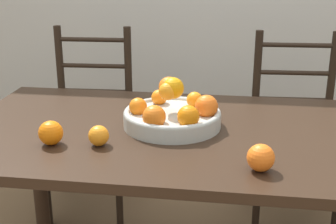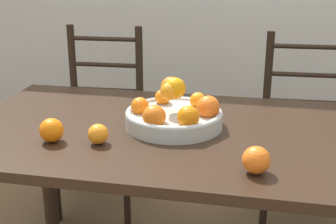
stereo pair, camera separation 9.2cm
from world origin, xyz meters
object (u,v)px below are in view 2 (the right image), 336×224
Objects in this scene: chair_right at (304,138)px; fruit_bowl at (174,113)px; orange_loose_2 at (256,160)px; chair_left at (101,123)px; orange_loose_1 at (51,130)px; orange_loose_0 at (98,134)px.

fruit_bowl is at bearing -130.88° from chair_right.
chair_left is at bearing 129.93° from orange_loose_2.
orange_loose_1 is 0.97m from chair_left.
fruit_bowl is 0.36× the size of chair_right.
chair_left reaches higher than fruit_bowl.
orange_loose_2 is at bearing -12.37° from orange_loose_0.
fruit_bowl is 0.44m from orange_loose_1.
fruit_bowl is 0.30m from orange_loose_0.
fruit_bowl is at bearing 43.38° from orange_loose_0.
chair_right is (0.75, 0.89, -0.31)m from orange_loose_0.
chair_left is at bearing 176.84° from chair_right.
fruit_bowl is 0.44m from orange_loose_2.
chair_left is 1.00× the size of chair_right.
chair_right reaches higher than orange_loose_1.
orange_loose_0 is (-0.22, -0.21, -0.02)m from fruit_bowl.
fruit_bowl is 0.93m from chair_left.
orange_loose_0 is 0.07× the size of chair_right.
chair_left is (-0.54, 0.68, -0.33)m from fruit_bowl.
fruit_bowl is 0.93m from chair_right.
orange_loose_2 is (0.30, -0.32, -0.01)m from fruit_bowl.
orange_loose_2 is 0.08× the size of chair_left.
orange_loose_1 is 0.08× the size of chair_right.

